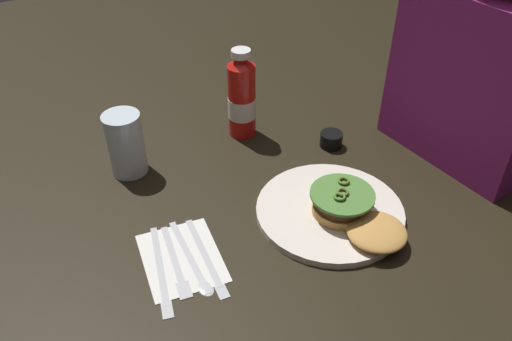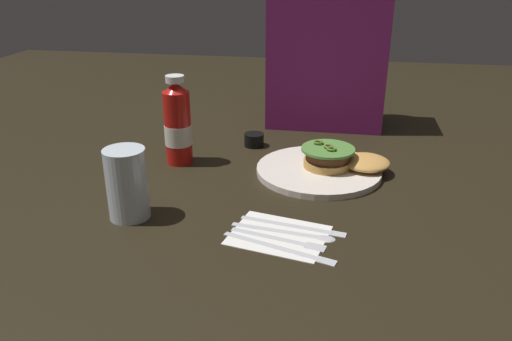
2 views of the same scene
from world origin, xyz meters
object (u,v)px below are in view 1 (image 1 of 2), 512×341
at_px(condiment_cup, 331,140).
at_px(water_glass, 125,144).
at_px(dinner_plate, 330,211).
at_px(butter_knife, 208,260).
at_px(fork_utensil, 176,266).
at_px(spoon_utensil, 195,266).
at_px(ketchup_bottle, 242,98).
at_px(burger_sandwich, 354,213).
at_px(steak_knife, 161,274).
at_px(diner_person, 485,49).
at_px(napkin, 182,258).

bearing_deg(condiment_cup, water_glass, -111.66).
bearing_deg(dinner_plate, butter_knife, -94.58).
xyz_separation_m(fork_utensil, spoon_utensil, (0.02, 0.03, 0.00)).
distance_m(ketchup_bottle, spoon_utensil, 0.44).
height_order(burger_sandwich, water_glass, water_glass).
xyz_separation_m(steak_knife, diner_person, (0.03, 0.72, 0.24)).
relative_size(steak_knife, diner_person, 0.37).
relative_size(condiment_cup, diner_person, 0.09).
distance_m(water_glass, steak_knife, 0.32).
xyz_separation_m(napkin, spoon_utensil, (0.03, 0.01, 0.00)).
xyz_separation_m(spoon_utensil, butter_knife, (0.00, 0.03, 0.00)).
distance_m(condiment_cup, butter_knife, 0.44).
relative_size(dinner_plate, water_glass, 2.07).
xyz_separation_m(condiment_cup, diner_person, (0.17, 0.23, 0.23)).
bearing_deg(water_glass, diner_person, 62.42).
distance_m(dinner_plate, napkin, 0.30).
distance_m(burger_sandwich, steak_knife, 0.37).
relative_size(ketchup_bottle, steak_knife, 1.04).
xyz_separation_m(ketchup_bottle, fork_utensil, (0.30, -0.32, -0.09)).
distance_m(steak_knife, spoon_utensil, 0.06).
bearing_deg(steak_knife, spoon_utensil, 75.08).
bearing_deg(burger_sandwich, napkin, -108.92).
bearing_deg(spoon_utensil, steak_knife, -104.92).
bearing_deg(ketchup_bottle, dinner_plate, -1.99).
bearing_deg(ketchup_bottle, fork_utensil, -47.30).
height_order(dinner_plate, napkin, dinner_plate).
bearing_deg(water_glass, dinner_plate, 37.93).
distance_m(burger_sandwich, condiment_cup, 0.27).
xyz_separation_m(ketchup_bottle, napkin, (0.28, -0.31, -0.09)).
distance_m(burger_sandwich, spoon_utensil, 0.31).
distance_m(ketchup_bottle, water_glass, 0.28).
bearing_deg(napkin, butter_knife, 45.73).
xyz_separation_m(water_glass, fork_utensil, (0.31, -0.04, -0.06)).
bearing_deg(condiment_cup, butter_knife, -69.07).
bearing_deg(diner_person, spoon_utensil, -91.31).
xyz_separation_m(dinner_plate, napkin, (-0.05, -0.29, -0.01)).
bearing_deg(napkin, condiment_cup, 105.53).
height_order(dinner_plate, ketchup_bottle, ketchup_bottle).
bearing_deg(steak_knife, dinner_plate, 83.77).
xyz_separation_m(burger_sandwich, water_glass, (-0.40, -0.28, 0.04)).
relative_size(dinner_plate, condiment_cup, 5.58).
xyz_separation_m(burger_sandwich, fork_utensil, (-0.09, -0.32, -0.03)).
bearing_deg(burger_sandwich, dinner_plate, -165.34).
height_order(fork_utensil, diner_person, diner_person).
bearing_deg(dinner_plate, diner_person, 91.07).
bearing_deg(napkin, ketchup_bottle, 132.77).
xyz_separation_m(water_glass, condiment_cup, (0.17, 0.42, -0.05)).
bearing_deg(spoon_utensil, condiment_cup, 109.65).
relative_size(burger_sandwich, condiment_cup, 3.96).
bearing_deg(burger_sandwich, water_glass, -144.51).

